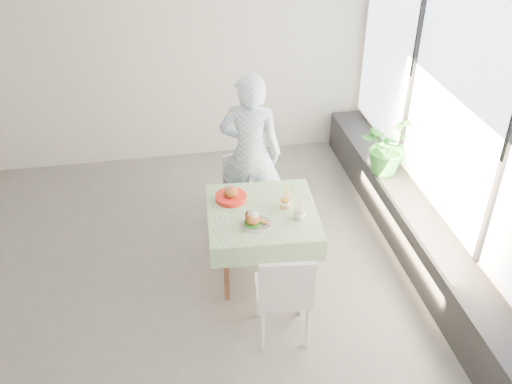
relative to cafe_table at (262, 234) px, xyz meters
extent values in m
plane|color=#5F5C5A|center=(-1.16, 0.04, -0.46)|extent=(6.00, 6.00, 0.00)
cube|color=beige|center=(-1.16, 2.54, 0.94)|extent=(6.00, 0.02, 2.80)
cube|color=beige|center=(1.84, 0.04, 0.94)|extent=(0.02, 5.00, 2.80)
cube|color=#D1E0F9|center=(1.81, 0.04, 1.19)|extent=(0.01, 4.80, 2.18)
cube|color=black|center=(1.64, 0.04, -0.21)|extent=(0.40, 4.80, 0.50)
cube|color=brown|center=(0.00, 0.00, 0.25)|extent=(0.96, 0.96, 0.04)
cube|color=white|center=(0.00, 0.00, 0.28)|extent=(1.11, 1.11, 0.01)
cube|color=white|center=(-0.03, 0.84, -0.04)|extent=(0.46, 0.46, 0.04)
cube|color=white|center=(-0.07, 1.01, 0.17)|extent=(0.39, 0.12, 0.39)
cube|color=white|center=(0.02, -0.85, 0.03)|extent=(0.50, 0.50, 0.04)
cube|color=white|center=(0.00, -1.05, 0.28)|extent=(0.46, 0.09, 0.46)
imported|color=#8EC1E3|center=(0.03, 0.84, 0.44)|extent=(0.76, 0.61, 1.81)
cylinder|color=white|center=(-0.09, -0.21, 0.29)|extent=(0.30, 0.30, 0.02)
cylinder|color=#194F13|center=(-0.13, -0.21, 0.30)|extent=(0.17, 0.17, 0.02)
ellipsoid|color=#975624|center=(-0.13, -0.21, 0.35)|extent=(0.14, 0.13, 0.11)
ellipsoid|color=white|center=(-0.13, -0.21, 0.40)|extent=(0.10, 0.10, 0.07)
cylinder|color=#AD2610|center=(0.00, -0.23, 0.31)|extent=(0.05, 0.05, 0.03)
cylinder|color=white|center=(0.23, 0.02, 0.35)|extent=(0.10, 0.10, 0.15)
cylinder|color=orange|center=(0.23, 0.02, 0.34)|extent=(0.09, 0.09, 0.11)
cylinder|color=white|center=(0.23, 0.02, 0.43)|extent=(0.11, 0.11, 0.01)
cylinder|color=yellow|center=(0.24, 0.02, 0.48)|extent=(0.01, 0.04, 0.20)
cylinder|color=white|center=(0.32, -0.18, 0.35)|extent=(0.10, 0.10, 0.14)
cylinder|color=white|center=(0.32, -0.18, 0.34)|extent=(0.09, 0.09, 0.11)
cylinder|color=white|center=(0.32, -0.18, 0.43)|extent=(0.11, 0.11, 0.01)
cylinder|color=yellow|center=(0.33, -0.18, 0.48)|extent=(0.01, 0.04, 0.20)
cylinder|color=red|center=(-0.27, 0.24, 0.31)|extent=(0.31, 0.31, 0.05)
cylinder|color=white|center=(-0.27, 0.24, 0.32)|extent=(0.26, 0.26, 0.02)
ellipsoid|color=#975624|center=(-0.27, 0.24, 0.37)|extent=(0.14, 0.13, 0.12)
imported|color=#277529|center=(1.58, 0.88, 0.37)|extent=(0.77, 0.78, 0.66)
camera|label=1|loc=(-0.85, -4.37, 3.44)|focal=40.00mm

